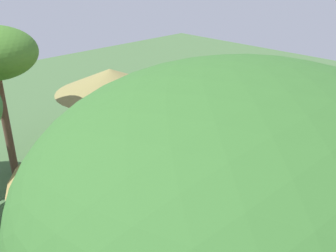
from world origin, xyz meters
name	(u,v)px	position (x,y,z in m)	size (l,w,h in m)	color
ground_plane	(199,154)	(0.00, 0.00, 0.00)	(36.00, 36.00, 0.00)	#44663A
thatched_hut	(146,160)	(-2.30, 4.70, 2.55)	(6.26, 6.26, 4.62)	beige
shade_umbrella	(110,80)	(3.29, 1.57, 2.57)	(4.29, 4.29, 3.03)	brown
patio_dining_table	(113,126)	(3.29, 1.57, 0.65)	(1.42, 0.86, 0.74)	silver
patio_chair_near_lawn	(141,134)	(2.14, 1.09, 0.52)	(0.56, 0.57, 0.90)	silver
patio_chair_near_hut	(85,126)	(4.34, 2.22, 0.52)	(0.59, 0.60, 0.90)	silver
guest_beside_umbrella	(124,100)	(4.53, 0.00, 1.04)	(0.61, 0.29, 1.73)	black
guest_behind_table	(110,104)	(4.68, 0.67, 0.96)	(0.23, 0.57, 1.60)	black
standing_watcher	(307,124)	(-2.54, -3.31, 1.06)	(0.43, 0.55, 1.76)	black
striped_lounge_chair	(279,163)	(-2.71, -1.14, 0.26)	(0.93, 0.78, 0.67)	teal
zebra_nearest_camera	(223,125)	(-0.33, -0.98, 1.03)	(0.85, 2.32, 1.57)	silver
zebra_by_umbrella	(183,103)	(2.43, -1.64, 1.01)	(0.98, 2.23, 1.55)	silver
acacia_tree_behind_hut	(245,200)	(-6.74, 7.41, 5.00)	(3.87, 3.87, 6.17)	#492F2D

